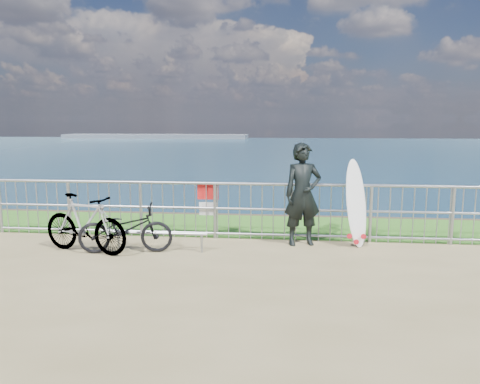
# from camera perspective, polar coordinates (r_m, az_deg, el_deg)

# --- Properties ---
(grass_strip) EXTENTS (120.00, 120.00, 0.00)m
(grass_strip) POSITION_cam_1_polar(r_m,az_deg,el_deg) (10.35, 0.66, -4.14)
(grass_strip) COLOR #2C6B1D
(grass_strip) RESTS_ON ground
(seascape) EXTENTS (260.00, 260.00, 5.00)m
(seascape) POSITION_cam_1_polar(r_m,az_deg,el_deg) (161.27, -10.13, 6.50)
(seascape) COLOR brown
(seascape) RESTS_ON ground
(railing) EXTENTS (10.06, 0.10, 1.13)m
(railing) POSITION_cam_1_polar(r_m,az_deg,el_deg) (9.16, 0.08, -2.21)
(railing) COLOR #979AA0
(railing) RESTS_ON ground
(surfer) EXTENTS (0.79, 0.63, 1.91)m
(surfer) POSITION_cam_1_polar(r_m,az_deg,el_deg) (8.76, 7.65, -0.30)
(surfer) COLOR black
(surfer) RESTS_ON ground
(surfboard) EXTENTS (0.55, 0.53, 1.63)m
(surfboard) POSITION_cam_1_polar(r_m,az_deg,el_deg) (8.89, 13.97, -1.71)
(surfboard) COLOR white
(surfboard) RESTS_ON ground
(bicycle_near) EXTENTS (1.72, 0.87, 0.86)m
(bicycle_near) POSITION_cam_1_polar(r_m,az_deg,el_deg) (8.49, -13.80, -4.38)
(bicycle_near) COLOR black
(bicycle_near) RESTS_ON ground
(bicycle_far) EXTENTS (1.82, 0.98, 1.05)m
(bicycle_far) POSITION_cam_1_polar(r_m,az_deg,el_deg) (8.67, -18.38, -3.67)
(bicycle_far) COLOR black
(bicycle_far) RESTS_ON ground
(bike_rack) EXTENTS (1.72, 0.05, 0.36)m
(bike_rack) POSITION_cam_1_polar(r_m,az_deg,el_deg) (8.48, -9.76, -5.22)
(bike_rack) COLOR #979AA0
(bike_rack) RESTS_ON ground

